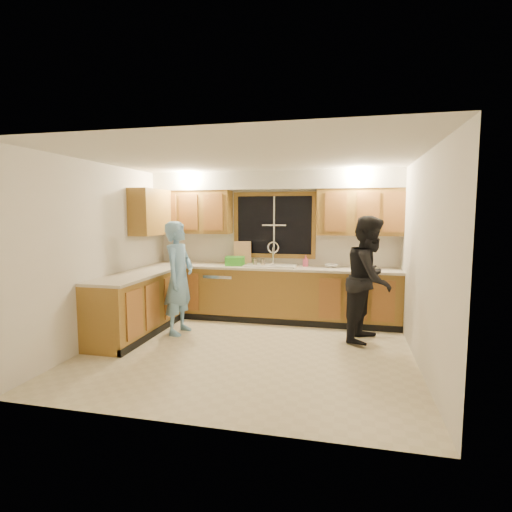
% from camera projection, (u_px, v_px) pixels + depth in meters
% --- Properties ---
extents(floor, '(4.20, 4.20, 0.00)m').
position_uv_depth(floor, '(248.00, 351.00, 5.26)').
color(floor, beige).
rests_on(floor, ground).
extents(ceiling, '(4.20, 4.20, 0.00)m').
position_uv_depth(ceiling, '(247.00, 158.00, 4.99)').
color(ceiling, silver).
extents(wall_back, '(4.20, 0.00, 4.20)m').
position_uv_depth(wall_back, '(274.00, 245.00, 6.96)').
color(wall_back, silver).
rests_on(wall_back, ground).
extents(wall_left, '(0.00, 3.80, 3.80)m').
position_uv_depth(wall_left, '(103.00, 253.00, 5.59)').
color(wall_left, silver).
rests_on(wall_left, ground).
extents(wall_right, '(0.00, 3.80, 3.80)m').
position_uv_depth(wall_right, '(422.00, 261.00, 4.66)').
color(wall_right, silver).
rests_on(wall_right, ground).
extents(base_cabinets_back, '(4.20, 0.60, 0.88)m').
position_uv_depth(base_cabinets_back, '(271.00, 294.00, 6.76)').
color(base_cabinets_back, olive).
rests_on(base_cabinets_back, ground).
extents(base_cabinets_left, '(0.60, 1.90, 0.88)m').
position_uv_depth(base_cabinets_left, '(137.00, 305.00, 5.95)').
color(base_cabinets_left, olive).
rests_on(base_cabinets_left, ground).
extents(countertop_back, '(4.20, 0.63, 0.04)m').
position_uv_depth(countertop_back, '(271.00, 267.00, 6.70)').
color(countertop_back, beige).
rests_on(countertop_back, base_cabinets_back).
extents(countertop_left, '(0.63, 1.90, 0.04)m').
position_uv_depth(countertop_left, '(137.00, 275.00, 5.90)').
color(countertop_left, beige).
rests_on(countertop_left, base_cabinets_left).
extents(upper_cabinets_left, '(1.35, 0.33, 0.75)m').
position_uv_depth(upper_cabinets_left, '(193.00, 212.00, 7.06)').
color(upper_cabinets_left, olive).
rests_on(upper_cabinets_left, wall_back).
extents(upper_cabinets_right, '(1.35, 0.33, 0.75)m').
position_uv_depth(upper_cabinets_right, '(360.00, 212.00, 6.42)').
color(upper_cabinets_right, olive).
rests_on(upper_cabinets_right, wall_back).
extents(upper_cabinets_return, '(0.33, 0.90, 0.75)m').
position_uv_depth(upper_cabinets_return, '(150.00, 212.00, 6.57)').
color(upper_cabinets_return, olive).
rests_on(upper_cabinets_return, wall_left).
extents(soffit, '(4.20, 0.35, 0.30)m').
position_uv_depth(soffit, '(273.00, 181.00, 6.67)').
color(soffit, beige).
rests_on(soffit, wall_back).
extents(window_frame, '(1.44, 0.03, 1.14)m').
position_uv_depth(window_frame, '(274.00, 225.00, 6.92)').
color(window_frame, black).
rests_on(window_frame, wall_back).
extents(sink, '(0.86, 0.52, 0.57)m').
position_uv_depth(sink, '(271.00, 269.00, 6.72)').
color(sink, white).
rests_on(sink, countertop_back).
extents(dishwasher, '(0.60, 0.56, 0.82)m').
position_uv_depth(dishwasher, '(223.00, 294.00, 6.94)').
color(dishwasher, silver).
rests_on(dishwasher, floor).
extents(stove, '(0.58, 0.75, 0.90)m').
position_uv_depth(stove, '(115.00, 314.00, 5.39)').
color(stove, silver).
rests_on(stove, floor).
extents(man, '(0.44, 0.64, 1.69)m').
position_uv_depth(man, '(179.00, 278.00, 5.97)').
color(man, '#6C9FCC').
rests_on(man, floor).
extents(woman, '(0.91, 1.03, 1.77)m').
position_uv_depth(woman, '(369.00, 279.00, 5.62)').
color(woman, black).
rests_on(woman, floor).
extents(knife_block, '(0.12, 0.10, 0.22)m').
position_uv_depth(knife_block, '(177.00, 256.00, 7.21)').
color(knife_block, '#A0622C').
rests_on(knife_block, countertop_back).
extents(cutting_board, '(0.32, 0.19, 0.40)m').
position_uv_depth(cutting_board, '(243.00, 253.00, 6.94)').
color(cutting_board, tan).
rests_on(cutting_board, countertop_back).
extents(dish_crate, '(0.37, 0.36, 0.15)m').
position_uv_depth(dish_crate, '(235.00, 261.00, 6.82)').
color(dish_crate, green).
rests_on(dish_crate, countertop_back).
extents(soap_bottle, '(0.09, 0.09, 0.19)m').
position_uv_depth(soap_bottle, '(306.00, 261.00, 6.67)').
color(soap_bottle, '#D35075').
rests_on(soap_bottle, countertop_back).
extents(bowl, '(0.23, 0.23, 0.06)m').
position_uv_depth(bowl, '(331.00, 266.00, 6.55)').
color(bowl, silver).
rests_on(bowl, countertop_back).
extents(can_left, '(0.09, 0.09, 0.13)m').
position_uv_depth(can_left, '(255.00, 262.00, 6.69)').
color(can_left, '#B7A88D').
rests_on(can_left, countertop_back).
extents(can_right, '(0.08, 0.08, 0.13)m').
position_uv_depth(can_right, '(263.00, 263.00, 6.65)').
color(can_right, '#B7A88D').
rests_on(can_right, countertop_back).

